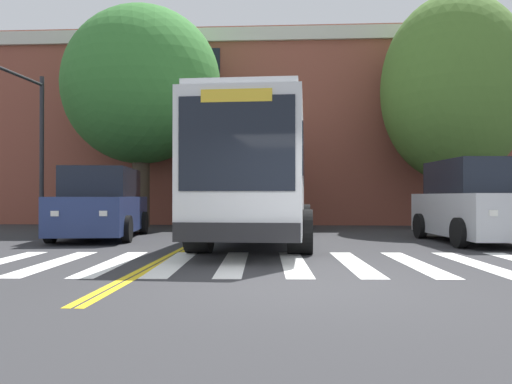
% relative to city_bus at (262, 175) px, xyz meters
% --- Properties ---
extents(ground_plane, '(120.00, 120.00, 0.00)m').
position_rel_city_bus_xyz_m(ground_plane, '(0.82, -7.42, -1.93)').
color(ground_plane, '#303033').
extents(crosswalk, '(12.19, 4.16, 0.01)m').
position_rel_city_bus_xyz_m(crosswalk, '(0.83, -5.04, -1.93)').
color(crosswalk, white).
rests_on(crosswalk, ground).
extents(lane_line_yellow_inner, '(0.12, 36.00, 0.01)m').
position_rel_city_bus_xyz_m(lane_line_yellow_inner, '(-1.88, 8.96, -1.93)').
color(lane_line_yellow_inner, gold).
rests_on(lane_line_yellow_inner, ground).
extents(lane_line_yellow_outer, '(0.12, 36.00, 0.01)m').
position_rel_city_bus_xyz_m(lane_line_yellow_outer, '(-1.72, 8.96, -1.93)').
color(lane_line_yellow_outer, gold).
rests_on(lane_line_yellow_outer, ground).
extents(city_bus, '(3.20, 11.19, 3.55)m').
position_rel_city_bus_xyz_m(city_bus, '(0.00, 0.00, 0.00)').
color(city_bus, white).
rests_on(city_bus, ground).
extents(car_navy_near_lane, '(2.81, 5.43, 2.15)m').
position_rel_city_bus_xyz_m(car_navy_near_lane, '(-4.97, 0.47, -0.90)').
color(car_navy_near_lane, navy).
rests_on(car_navy_near_lane, ground).
extents(car_silver_far_lane, '(2.45, 4.77, 2.30)m').
position_rel_city_bus_xyz_m(car_silver_far_lane, '(5.89, -0.46, -0.84)').
color(car_silver_far_lane, '#B7BABF').
rests_on(car_silver_far_lane, ground).
extents(traffic_light_far_corner, '(0.46, 3.93, 5.73)m').
position_rel_city_bus_xyz_m(traffic_light_far_corner, '(-8.41, 1.73, 2.00)').
color(traffic_light_far_corner, '#28282D').
rests_on(traffic_light_far_corner, ground).
extents(street_tree_curbside_large, '(7.71, 7.75, 9.15)m').
position_rel_city_bus_xyz_m(street_tree_curbside_large, '(7.21, 5.11, 3.55)').
color(street_tree_curbside_large, '#4C3D2D').
rests_on(street_tree_curbside_large, ground).
extents(street_tree_curbside_small, '(9.34, 9.23, 9.17)m').
position_rel_city_bus_xyz_m(street_tree_curbside_small, '(-5.32, 5.80, 3.95)').
color(street_tree_curbside_small, '#4C3D2D').
rests_on(street_tree_curbside_small, ground).
extents(building_facade, '(34.68, 9.04, 8.95)m').
position_rel_city_bus_xyz_m(building_facade, '(-2.78, 12.01, 2.55)').
color(building_facade, brown).
rests_on(building_facade, ground).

